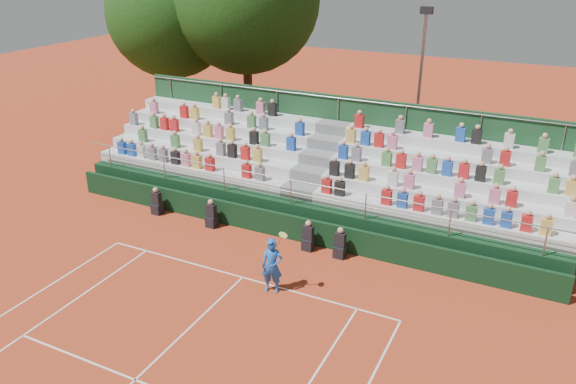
% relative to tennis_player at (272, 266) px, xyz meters
% --- Properties ---
extents(ground, '(90.00, 90.00, 0.00)m').
position_rel_tennis_player_xyz_m(ground, '(-1.29, 0.26, -0.94)').
color(ground, '#B63E1E').
rests_on(ground, ground).
extents(courtside_wall, '(20.00, 0.15, 1.00)m').
position_rel_tennis_player_xyz_m(courtside_wall, '(-1.29, 3.46, -0.44)').
color(courtside_wall, black).
rests_on(courtside_wall, ground).
extents(line_officials, '(8.60, 0.40, 1.19)m').
position_rel_tennis_player_xyz_m(line_officials, '(-2.57, 3.01, -0.47)').
color(line_officials, black).
rests_on(line_officials, ground).
extents(grandstand, '(20.00, 5.20, 4.40)m').
position_rel_tennis_player_xyz_m(grandstand, '(-1.27, 6.70, 0.14)').
color(grandstand, black).
rests_on(grandstand, ground).
extents(tennis_player, '(0.92, 0.61, 2.22)m').
position_rel_tennis_player_xyz_m(tennis_player, '(0.00, 0.00, 0.00)').
color(tennis_player, blue).
rests_on(tennis_player, ground).
extents(tree_west, '(7.22, 7.22, 10.45)m').
position_rel_tennis_player_xyz_m(tree_west, '(-13.32, 13.16, 5.88)').
color(tree_west, '#342413').
rests_on(tree_west, ground).
extents(floodlight_mast, '(0.60, 0.25, 7.72)m').
position_rel_tennis_player_xyz_m(floodlight_mast, '(0.92, 14.21, 3.58)').
color(floodlight_mast, gray).
rests_on(floodlight_mast, ground).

